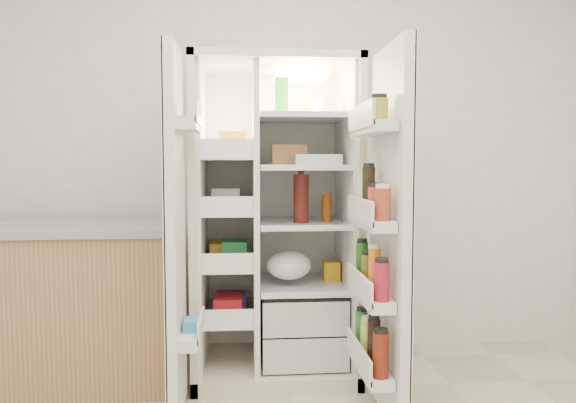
{
  "coord_description": "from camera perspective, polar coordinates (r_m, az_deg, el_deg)",
  "views": [
    {
      "loc": [
        -0.25,
        -1.53,
        1.22
      ],
      "look_at": [
        -0.02,
        1.25,
        1.03
      ],
      "focal_mm": 34.0,
      "sensor_mm": 36.0,
      "label": 1
    }
  ],
  "objects": [
    {
      "name": "freezer_door",
      "position": [
        2.62,
        -11.66,
        -3.31
      ],
      "size": [
        0.15,
        0.4,
        1.72
      ],
      "color": "silver",
      "rests_on": "floor"
    },
    {
      "name": "refrigerator",
      "position": [
        3.22,
        -1.16,
        -4.51
      ],
      "size": [
        0.92,
        0.7,
        1.8
      ],
      "color": "beige",
      "rests_on": "floor"
    },
    {
      "name": "fridge_door",
      "position": [
        2.6,
        10.15,
        -3.83
      ],
      "size": [
        0.17,
        0.58,
        1.72
      ],
      "color": "silver",
      "rests_on": "floor"
    },
    {
      "name": "wall_back",
      "position": [
        3.54,
        -0.63,
        6.06
      ],
      "size": [
        4.0,
        0.02,
        2.7
      ],
      "primitive_type": "cube",
      "color": "white",
      "rests_on": "floor"
    },
    {
      "name": "kitchen_counter",
      "position": [
        3.31,
        -22.46,
        -9.86
      ],
      "size": [
        1.22,
        0.65,
        0.89
      ],
      "color": "#A07B50",
      "rests_on": "floor"
    }
  ]
}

